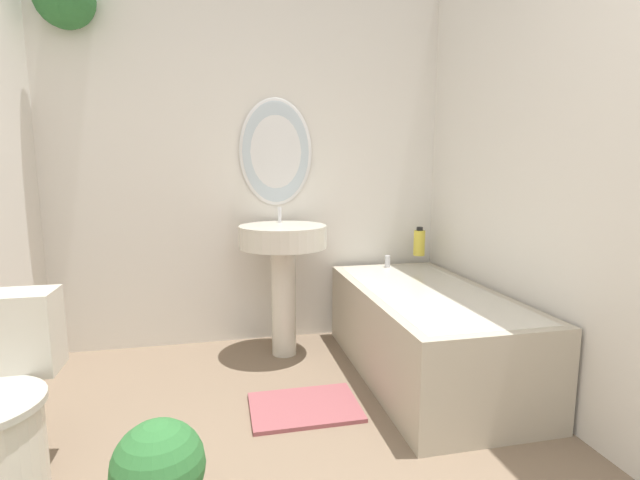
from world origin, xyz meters
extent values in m
cube|color=silver|center=(0.00, 2.75, 1.20)|extent=(2.66, 0.06, 2.40)
ellipsoid|color=silver|center=(0.15, 2.71, 1.26)|extent=(0.47, 0.02, 0.69)
ellipsoid|color=silver|center=(0.15, 2.70, 1.26)|extent=(0.43, 0.01, 0.65)
cube|color=silver|center=(1.30, 1.36, 1.20)|extent=(0.06, 2.84, 2.40)
cube|color=beige|center=(-1.01, 1.52, 0.55)|extent=(0.34, 0.18, 0.31)
cylinder|color=beige|center=(0.15, 2.42, 0.34)|extent=(0.15, 0.15, 0.68)
cylinder|color=beige|center=(0.15, 2.42, 0.75)|extent=(0.53, 0.53, 0.13)
cylinder|color=silver|center=(0.15, 2.56, 0.87)|extent=(0.02, 0.02, 0.10)
cube|color=#B2A893|center=(0.89, 1.95, 0.25)|extent=(0.72, 1.44, 0.49)
cube|color=beige|center=(0.89, 1.95, 0.47)|extent=(0.62, 1.34, 0.04)
cylinder|color=silver|center=(0.89, 2.57, 0.53)|extent=(0.04, 0.04, 0.08)
cylinder|color=gold|center=(1.10, 2.55, 0.66)|extent=(0.08, 0.08, 0.17)
cylinder|color=black|center=(1.10, 2.55, 0.75)|extent=(0.04, 0.04, 0.02)
sphere|color=#2D6B33|center=(-0.43, 1.00, 0.27)|extent=(0.28, 0.28, 0.28)
cube|color=#934C51|center=(0.15, 1.72, 0.01)|extent=(0.52, 0.37, 0.02)
camera|label=1|loc=(-0.22, -0.35, 1.16)|focal=26.00mm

